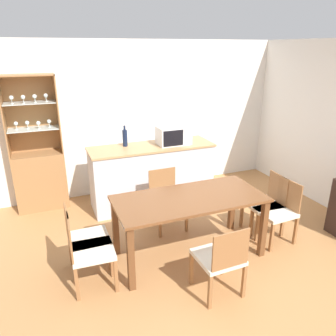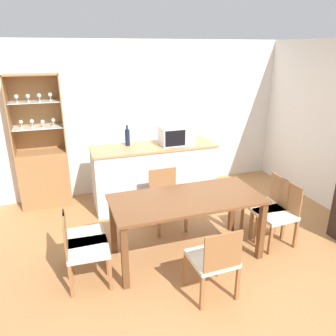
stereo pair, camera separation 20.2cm
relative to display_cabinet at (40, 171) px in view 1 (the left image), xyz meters
The scene contains 13 objects.
ground_plane 3.00m from the display_cabinet, 55.37° to the right, with size 18.00×18.00×0.00m, color #B27A47.
wall_back 1.81m from the display_cabinet, ahead, with size 6.80×0.06×2.55m.
kitchen_counter 1.76m from the display_cabinet, 17.34° to the right, with size 1.95×0.64×0.98m.
display_cabinet is the anchor object (origin of this frame).
dining_table 2.61m from the display_cabinet, 51.67° to the right, with size 1.77×0.82×0.78m.
dining_chair_side_right_near 3.57m from the display_cabinet, 37.41° to the right, with size 0.46×0.46×0.82m.
dining_chair_head_far 2.09m from the display_cabinet, 38.95° to the right, with size 0.45×0.45×0.82m.
dining_chair_side_right_far 3.43m from the display_cabinet, 34.22° to the right, with size 0.46×0.46×0.82m.
dining_chair_side_left_far 1.97m from the display_cabinet, 78.17° to the right, with size 0.44×0.44×0.82m.
dining_chair_head_near 3.23m from the display_cabinet, 59.83° to the right, with size 0.45×0.45×0.82m.
dining_chair_side_left_near 2.21m from the display_cabinet, 79.46° to the right, with size 0.45×0.45×0.82m.
microwave 2.16m from the display_cabinet, 15.25° to the right, with size 0.50×0.34×0.28m.
wine_bottle 1.44m from the display_cabinet, 16.62° to the right, with size 0.08×0.08×0.32m.
Camera 1 is at (-1.56, -2.75, 2.42)m, focal length 35.00 mm.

